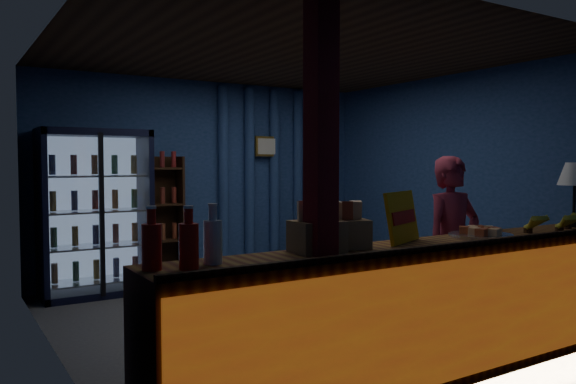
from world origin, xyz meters
The scene contains 18 objects.
ground centered at (0.00, 0.00, 0.00)m, with size 4.60×4.60×0.00m, color #515154.
room_walls centered at (0.00, 0.00, 1.57)m, with size 4.60×4.60×4.60m.
counter centered at (0.00, -1.91, 0.48)m, with size 4.40×0.57×0.99m.
support_post centered at (-1.05, -1.90, 1.30)m, with size 0.16×0.16×2.60m, color maroon.
beverage_cooler centered at (-1.55, 1.92, 0.93)m, with size 1.20×0.62×1.90m.
bottle_shelf centered at (-0.70, 2.06, 0.79)m, with size 0.50×0.28×1.60m.
curtain_folds centered at (1.00, 2.14, 1.30)m, with size 1.74×0.14×2.50m.
framed_picture centered at (0.85, 2.10, 1.75)m, with size 0.36×0.04×0.28m.
shopkeeper centered at (0.71, -1.39, 0.79)m, with size 0.58×0.38×1.58m, color #9D2A3E.
green_chair centered at (1.39, 1.39, 0.30)m, with size 0.63×0.65×0.59m, color #56AD6C.
side_table centered at (1.33, 1.44, 0.24)m, with size 0.61×0.51×0.57m.
yellow_sign centered at (-0.25, -1.77, 1.13)m, with size 0.46×0.27×0.37m.
soda_bottles centered at (-1.93, -1.86, 1.09)m, with size 0.46×0.19×0.34m.
snack_box_left centered at (-1.01, -1.81, 1.07)m, with size 0.33×0.28×0.33m.
snack_box_centre centered at (-0.75, -1.76, 1.06)m, with size 0.36×0.33×0.31m.
pastry_tray centered at (0.48, -1.87, 0.98)m, with size 0.48×0.48×0.08m.
banana_bunches centered at (1.29, -1.98, 1.04)m, with size 0.79×0.30×0.17m.
table_lamp centered at (1.76, -1.84, 1.40)m, with size 0.29×0.29×0.57m.
Camera 1 is at (-3.05, -4.73, 1.52)m, focal length 35.00 mm.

